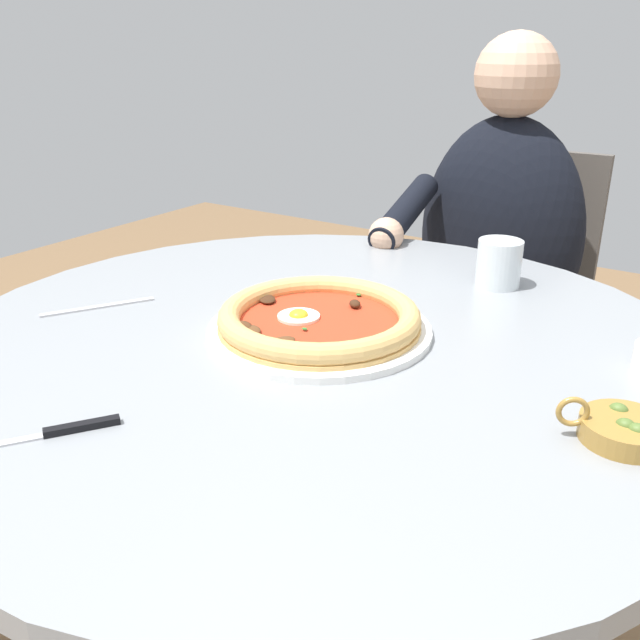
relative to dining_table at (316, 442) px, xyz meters
The scene contains 8 objects.
dining_table is the anchor object (origin of this frame).
pizza_on_plate 0.19m from the dining_table, 71.54° to the right, with size 0.31×0.31×0.04m.
water_glass 0.42m from the dining_table, 110.90° to the right, with size 0.07×0.07×0.08m.
steak_knife 0.40m from the dining_table, 75.86° to the left, with size 0.12×0.17×0.01m.
olive_pan 0.44m from the dining_table, behind, with size 0.11×0.09×0.05m.
fork_utensil 0.39m from the dining_table, 14.71° to the left, with size 0.09×0.15×0.00m.
diner_person 0.77m from the dining_table, 88.99° to the right, with size 0.37×0.49×1.15m.
cafe_chair_diner 0.90m from the dining_table, 89.11° to the right, with size 0.39×0.39×0.88m.
Camera 1 is at (-0.48, 0.71, 1.13)m, focal length 38.41 mm.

